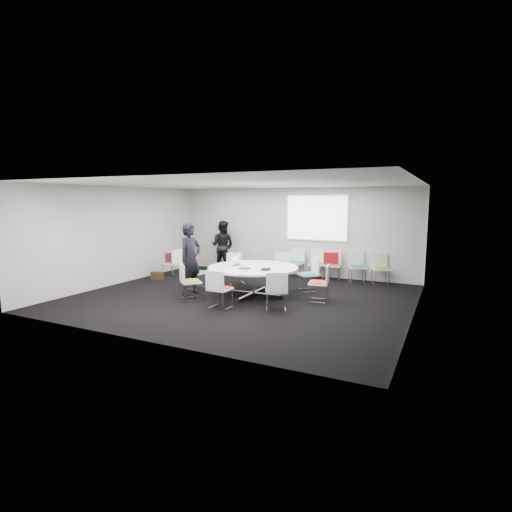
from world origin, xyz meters
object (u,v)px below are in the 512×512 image
at_px(chair_ring_b, 308,281).
at_px(chair_back_b, 317,269).
at_px(chair_ring_e, 197,279).
at_px(chair_back_c, 333,271).
at_px(chair_spare_left, 173,269).
at_px(chair_person_back, 225,262).
at_px(person_back, 223,246).
at_px(conference_table, 253,274).
at_px(chair_ring_g, 220,296).
at_px(chair_ring_f, 190,289).
at_px(chair_back_a, 295,268).
at_px(chair_ring_h, 276,298).
at_px(brown_bag, 157,276).
at_px(chair_ring_d, 236,274).
at_px(person_main, 190,259).
at_px(chair_back_e, 380,275).
at_px(chair_back_d, 357,273).
at_px(laptop, 238,265).
at_px(maroon_bag, 172,258).
at_px(chair_ring_c, 282,274).
at_px(chair_ring_a, 319,290).

relative_size(chair_ring_b, chair_back_b, 1.00).
relative_size(chair_ring_e, chair_back_c, 1.00).
distance_m(chair_spare_left, chair_person_back, 2.01).
height_order(chair_back_b, person_back, person_back).
xyz_separation_m(conference_table, chair_ring_e, (-1.71, -0.01, -0.27)).
bearing_deg(chair_back_c, chair_ring_g, 63.55).
height_order(chair_ring_f, chair_back_a, same).
height_order(chair_ring_h, brown_bag, chair_ring_h).
height_order(chair_ring_d, person_main, person_main).
relative_size(chair_ring_h, chair_back_c, 1.00).
bearing_deg(chair_back_e, chair_back_b, -22.92).
distance_m(chair_ring_g, chair_spare_left, 4.07).
relative_size(chair_back_d, chair_spare_left, 1.00).
xyz_separation_m(chair_back_d, laptop, (-2.48, -2.79, 0.47)).
relative_size(chair_person_back, brown_bag, 2.44).
bearing_deg(chair_back_b, chair_ring_b, 89.30).
bearing_deg(chair_ring_h, person_back, 107.36).
bearing_deg(chair_back_a, maroon_bag, 29.41).
distance_m(chair_ring_g, brown_bag, 3.92).
bearing_deg(chair_ring_c, person_main, 34.65).
bearing_deg(conference_table, chair_ring_c, 85.56).
distance_m(chair_ring_g, chair_back_d, 4.78).
bearing_deg(chair_back_a, chair_back_d, -177.71).
bearing_deg(chair_ring_c, chair_back_d, -168.25).
distance_m(chair_ring_c, chair_spare_left, 3.51).
relative_size(chair_person_back, person_back, 0.51).
bearing_deg(chair_ring_a, chair_ring_g, 122.39).
bearing_deg(chair_ring_d, chair_back_e, 158.24).
relative_size(chair_ring_e, chair_ring_h, 1.00).
xyz_separation_m(chair_ring_h, laptop, (-1.56, 1.12, 0.47)).
bearing_deg(laptop, chair_ring_e, 84.72).
relative_size(chair_person_back, person_main, 0.48).
bearing_deg(chair_ring_h, laptop, 117.93).
distance_m(chair_spare_left, brown_bag, 0.58).
xyz_separation_m(chair_back_c, maroon_bag, (-4.63, -1.83, 0.34)).
distance_m(chair_back_a, laptop, 2.87).
bearing_deg(chair_person_back, chair_ring_h, 120.72).
relative_size(chair_ring_e, person_main, 0.48).
height_order(chair_back_c, person_back, person_back).
xyz_separation_m(chair_back_d, person_main, (-3.51, -3.43, 0.64)).
bearing_deg(laptop, brown_bag, 74.48).
distance_m(chair_ring_a, brown_bag, 5.23).
xyz_separation_m(chair_ring_e, chair_back_c, (3.00, 2.85, 0.00)).
distance_m(chair_ring_f, person_back, 4.04).
bearing_deg(chair_ring_h, chair_ring_g, 170.87).
xyz_separation_m(chair_back_b, brown_bag, (-4.29, -2.36, -0.16)).
distance_m(chair_back_c, chair_back_d, 0.74).
height_order(chair_back_a, brown_bag, chair_back_a).
xyz_separation_m(chair_ring_e, chair_back_d, (3.75, 2.83, 0.00)).
distance_m(conference_table, chair_back_c, 3.13).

